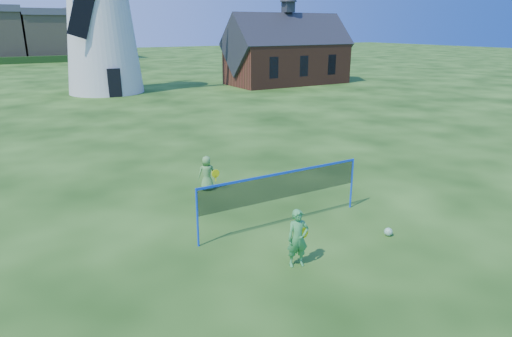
{
  "coord_description": "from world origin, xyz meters",
  "views": [
    {
      "loc": [
        -5.68,
        -9.65,
        5.28
      ],
      "look_at": [
        0.2,
        0.5,
        1.5
      ],
      "focal_mm": 31.04,
      "sensor_mm": 36.0,
      "label": 1
    }
  ],
  "objects_px": {
    "chapel": "(287,54)",
    "player_boy": "(207,173)",
    "windmill": "(99,13)",
    "play_ball": "(388,232)",
    "badminton_net": "(282,186)",
    "player_girl": "(298,238)"
  },
  "relations": [
    {
      "from": "player_girl",
      "to": "windmill",
      "type": "bearing_deg",
      "value": 100.14
    },
    {
      "from": "chapel",
      "to": "windmill",
      "type": "bearing_deg",
      "value": 171.74
    },
    {
      "from": "windmill",
      "to": "play_ball",
      "type": "bearing_deg",
      "value": -89.17
    },
    {
      "from": "chapel",
      "to": "player_boy",
      "type": "bearing_deg",
      "value": -129.07
    },
    {
      "from": "badminton_net",
      "to": "player_boy",
      "type": "height_order",
      "value": "badminton_net"
    },
    {
      "from": "player_boy",
      "to": "badminton_net",
      "type": "bearing_deg",
      "value": 116.09
    },
    {
      "from": "windmill",
      "to": "player_boy",
      "type": "height_order",
      "value": "windmill"
    },
    {
      "from": "chapel",
      "to": "player_girl",
      "type": "distance_m",
      "value": 34.38
    },
    {
      "from": "windmill",
      "to": "play_ball",
      "type": "xyz_separation_m",
      "value": [
        0.45,
        -30.97,
        -6.2
      ]
    },
    {
      "from": "chapel",
      "to": "play_ball",
      "type": "height_order",
      "value": "chapel"
    },
    {
      "from": "chapel",
      "to": "play_ball",
      "type": "distance_m",
      "value": 32.85
    },
    {
      "from": "player_boy",
      "to": "chapel",
      "type": "bearing_deg",
      "value": -113.13
    },
    {
      "from": "chapel",
      "to": "player_boy",
      "type": "distance_m",
      "value": 29.72
    },
    {
      "from": "player_girl",
      "to": "player_boy",
      "type": "distance_m",
      "value": 5.61
    },
    {
      "from": "badminton_net",
      "to": "player_girl",
      "type": "relative_size",
      "value": 3.66
    },
    {
      "from": "player_boy",
      "to": "play_ball",
      "type": "xyz_separation_m",
      "value": [
        2.71,
        -5.57,
        -0.48
      ]
    },
    {
      "from": "windmill",
      "to": "player_girl",
      "type": "height_order",
      "value": "windmill"
    },
    {
      "from": "badminton_net",
      "to": "player_boy",
      "type": "distance_m",
      "value": 3.7
    },
    {
      "from": "badminton_net",
      "to": "player_boy",
      "type": "bearing_deg",
      "value": 100.15
    },
    {
      "from": "windmill",
      "to": "play_ball",
      "type": "relative_size",
      "value": 85.5
    },
    {
      "from": "chapel",
      "to": "player_girl",
      "type": "height_order",
      "value": "chapel"
    },
    {
      "from": "play_ball",
      "to": "windmill",
      "type": "bearing_deg",
      "value": 90.83
    }
  ]
}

